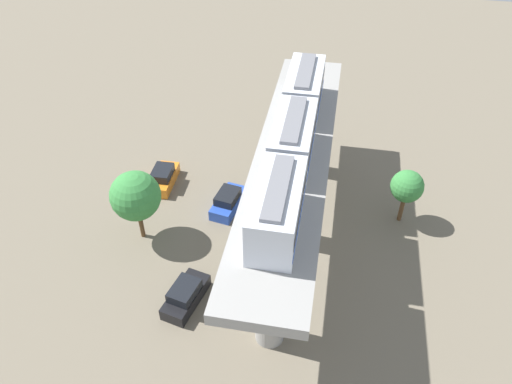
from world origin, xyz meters
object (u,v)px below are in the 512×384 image
Objects in this scene: parked_car_black at (186,295)px; parked_car_blue at (228,201)px; train at (293,140)px; parked_car_orange at (164,178)px; tree_near_viaduct at (407,187)px; tree_mid_lot at (135,196)px.

parked_car_blue is at bearing -80.98° from parked_car_black.
train is 4.56× the size of parked_car_black.
tree_near_viaduct is (-20.94, 0.92, 2.83)m from parked_car_orange.
parked_car_black is at bearing 113.66° from parked_car_orange.
train reaches higher than tree_mid_lot.
train is 11.42m from parked_car_blue.
parked_car_orange is 0.86× the size of tree_near_viaduct.
parked_car_black is at bearing 132.88° from tree_mid_lot.
tree_near_viaduct is 0.80× the size of tree_mid_lot.
parked_car_blue is (-0.71, -10.30, 0.00)m from parked_car_black.
tree_mid_lot is at bearing 47.25° from parked_car_blue.
parked_car_blue is (5.56, -3.46, -9.35)m from train.
parked_car_black is 1.01× the size of parked_car_blue.
train is 4.14× the size of tree_near_viaduct.
parked_car_orange is 13.68m from parked_car_black.
tree_near_viaduct is at bearing -129.90° from parked_car_black.
parked_car_orange is 6.82m from parked_car_blue.
parked_car_blue is (-6.48, 2.10, 0.00)m from parked_car_orange.
train is at bearing 27.57° from tree_near_viaduct.
parked_car_orange is 21.15m from tree_near_viaduct.
tree_near_viaduct is at bearing -164.37° from tree_mid_lot.
parked_car_orange is 0.95× the size of parked_car_blue.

